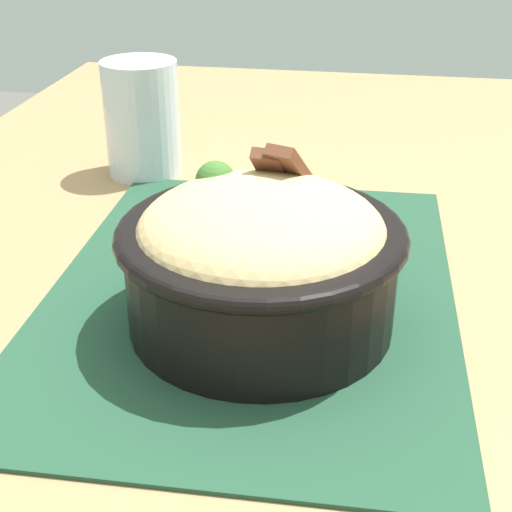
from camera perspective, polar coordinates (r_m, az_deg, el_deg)
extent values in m
cube|color=#99754C|center=(0.58, 1.56, -2.35)|extent=(1.27, 0.79, 0.02)
cylinder|color=olive|center=(1.32, -9.51, -2.81)|extent=(0.04, 0.04, 0.72)
cube|color=#1E422D|center=(0.55, -0.33, -2.65)|extent=(0.41, 0.30, 0.00)
cylinder|color=black|center=(0.49, 0.00, -1.44)|extent=(0.18, 0.18, 0.07)
torus|color=black|center=(0.48, 0.00, 1.74)|extent=(0.19, 0.19, 0.01)
ellipsoid|color=tan|center=(0.47, 0.00, 1.85)|extent=(0.21, 0.21, 0.06)
sphere|color=#376628|center=(0.51, -3.10, 5.74)|extent=(0.03, 0.03, 0.03)
cylinder|color=orange|center=(0.47, -0.39, 3.77)|extent=(0.02, 0.04, 0.01)
cylinder|color=orange|center=(0.48, 2.80, 3.92)|extent=(0.03, 0.02, 0.01)
cylinder|color=orange|center=(0.43, 2.32, 1.35)|extent=(0.02, 0.03, 0.01)
cube|color=brown|center=(0.50, 2.71, 6.67)|extent=(0.05, 0.03, 0.04)
cube|color=brown|center=(0.51, 1.63, 6.65)|extent=(0.04, 0.03, 0.04)
cube|color=#BCBCBC|center=(0.61, 3.25, 0.99)|extent=(0.01, 0.07, 0.00)
cube|color=#BCBCBC|center=(0.62, -0.58, 1.39)|extent=(0.01, 0.01, 0.00)
cube|color=#BCBCBC|center=(0.62, -2.29, 1.56)|extent=(0.02, 0.03, 0.00)
cube|color=#BCBCBC|center=(0.63, -4.26, 2.13)|extent=(0.00, 0.02, 0.00)
cube|color=#BCBCBC|center=(0.63, -4.42, 1.90)|extent=(0.00, 0.02, 0.00)
cube|color=#BCBCBC|center=(0.62, -4.58, 1.66)|extent=(0.00, 0.02, 0.00)
cube|color=#BCBCBC|center=(0.62, -4.75, 1.43)|extent=(0.00, 0.02, 0.00)
cylinder|color=silver|center=(0.76, -8.68, 10.33)|extent=(0.07, 0.07, 0.11)
cylinder|color=silver|center=(0.77, -8.47, 7.48)|extent=(0.06, 0.06, 0.03)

